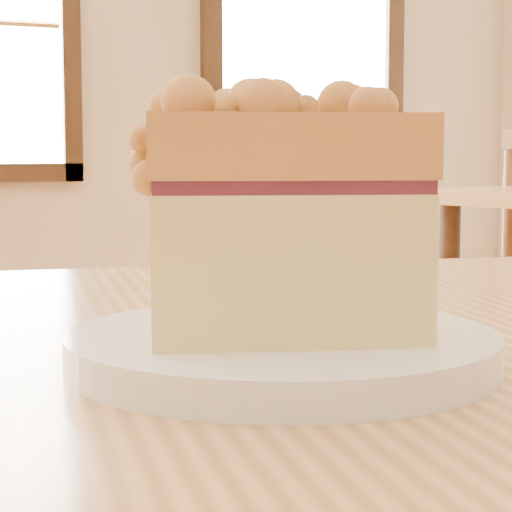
{
  "coord_description": "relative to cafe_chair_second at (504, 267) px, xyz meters",
  "views": [
    {
      "loc": [
        0.04,
        -0.4,
        0.85
      ],
      "look_at": [
        0.25,
        0.05,
        0.8
      ],
      "focal_mm": 70.0,
      "sensor_mm": 36.0,
      "label": 1
    }
  ],
  "objects": [
    {
      "name": "cake_slice",
      "position": [
        -1.91,
        -2.22,
        0.35
      ],
      "size": [
        0.15,
        0.13,
        0.12
      ],
      "rotation": [
        0.0,
        0.0,
        -0.32
      ],
      "color": "#FEF08F",
      "rests_on": "plate"
    },
    {
      "name": "cafe_chair_second",
      "position": [
        0.0,
        0.0,
        0.0
      ],
      "size": [
        0.5,
        0.5,
        0.93
      ],
      "rotation": [
        0.0,
        0.0,
        3.36
      ],
      "color": "#593618",
      "rests_on": "ground"
    },
    {
      "name": "entry_door",
      "position": [
        0.15,
        1.73,
        0.73
      ],
      "size": [
        1.08,
        0.06,
        2.29
      ],
      "color": "white",
      "rests_on": "ground"
    },
    {
      "name": "plate",
      "position": [
        -1.9,
        -2.22,
        0.29
      ],
      "size": [
        0.21,
        0.21,
        0.02
      ],
      "color": "white",
      "rests_on": "cafe_table_main"
    }
  ]
}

